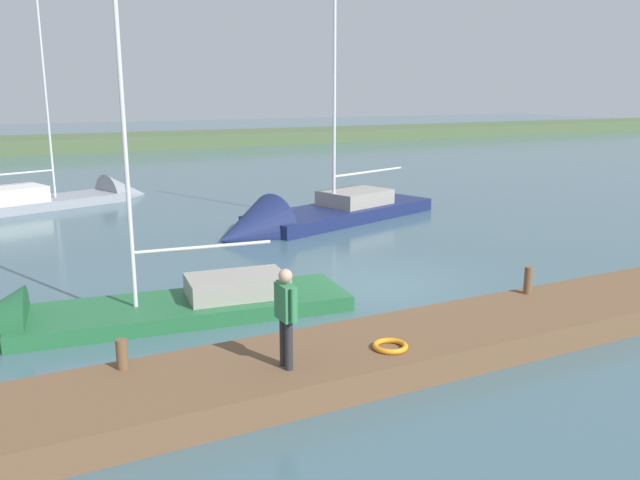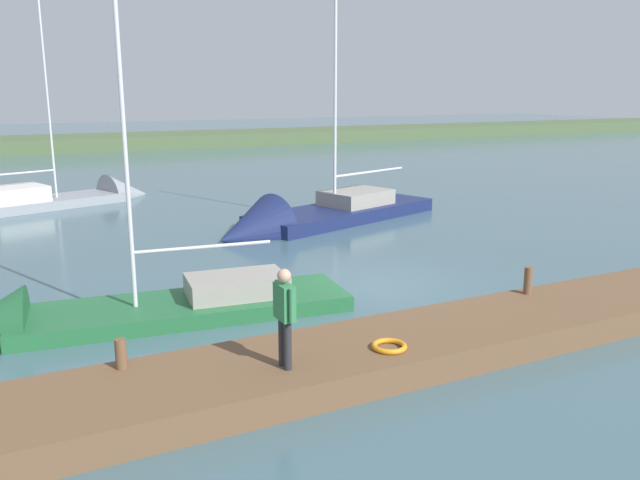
# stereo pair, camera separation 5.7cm
# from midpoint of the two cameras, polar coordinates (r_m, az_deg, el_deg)

# --- Properties ---
(ground_plane) EXTENTS (200.00, 200.00, 0.00)m
(ground_plane) POSITION_cam_midpoint_polar(r_m,az_deg,el_deg) (17.61, 5.18, -4.16)
(ground_plane) COLOR #42606B
(far_shoreline) EXTENTS (180.00, 8.00, 2.40)m
(far_shoreline) POSITION_cam_midpoint_polar(r_m,az_deg,el_deg) (62.69, -18.64, 7.65)
(far_shoreline) COLOR #4C603D
(far_shoreline) RESTS_ON ground_plane
(dock_pier) EXTENTS (19.31, 2.44, 0.55)m
(dock_pier) POSITION_cam_midpoint_polar(r_m,az_deg,el_deg) (14.21, 14.63, -7.67)
(dock_pier) COLOR brown
(dock_pier) RESTS_ON ground_plane
(mooring_post_near) EXTENTS (0.19, 0.19, 0.65)m
(mooring_post_near) POSITION_cam_midpoint_polar(r_m,az_deg,el_deg) (15.88, 17.98, -3.42)
(mooring_post_near) COLOR brown
(mooring_post_near) RESTS_ON dock_pier
(mooring_post_far) EXTENTS (0.20, 0.20, 0.53)m
(mooring_post_far) POSITION_cam_midpoint_polar(r_m,az_deg,el_deg) (11.70, -17.03, -9.58)
(mooring_post_far) COLOR brown
(mooring_post_far) RESTS_ON dock_pier
(life_ring_buoy) EXTENTS (0.66, 0.66, 0.10)m
(life_ring_buoy) POSITION_cam_midpoint_polar(r_m,az_deg,el_deg) (12.15, 6.27, -9.30)
(life_ring_buoy) COLOR orange
(life_ring_buoy) RESTS_ON dock_pier
(sailboat_far_left) EXTENTS (10.89, 5.88, 10.52)m
(sailboat_far_left) POSITION_cam_midpoint_polar(r_m,az_deg,el_deg) (25.20, -1.29, 1.57)
(sailboat_far_left) COLOR navy
(sailboat_far_left) RESTS_ON ground_plane
(sailboat_inner_slip) EXTENTS (9.21, 5.08, 10.50)m
(sailboat_inner_slip) POSITION_cam_midpoint_polar(r_m,az_deg,el_deg) (32.60, -20.47, 3.31)
(sailboat_inner_slip) COLOR gray
(sailboat_inner_slip) RESTS_ON ground_plane
(sailboat_outer_mooring) EXTENTS (9.42, 3.22, 9.79)m
(sailboat_outer_mooring) POSITION_cam_midpoint_polar(r_m,az_deg,el_deg) (15.56, -17.75, -6.86)
(sailboat_outer_mooring) COLOR #236638
(sailboat_outer_mooring) RESTS_ON ground_plane
(person_on_dock) EXTENTS (0.24, 0.66, 1.76)m
(person_on_dock) POSITION_cam_midpoint_polar(r_m,az_deg,el_deg) (10.99, -3.00, -6.26)
(person_on_dock) COLOR #28282D
(person_on_dock) RESTS_ON dock_pier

